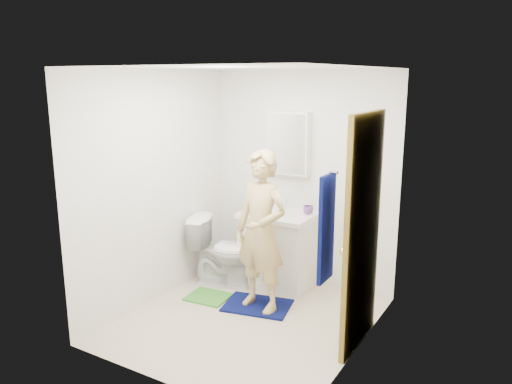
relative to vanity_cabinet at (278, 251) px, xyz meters
The scene contains 22 objects.
floor 1.01m from the vanity_cabinet, 80.69° to the right, with size 2.20×2.40×0.02m, color beige.
ceiling 2.21m from the vanity_cabinet, 80.69° to the right, with size 2.20×2.40×0.02m, color white.
wall_back 0.87m from the vanity_cabinet, 63.05° to the left, with size 2.20×0.02×2.40m, color silver.
wall_front 2.28m from the vanity_cabinet, 85.96° to the right, with size 2.20×0.02×2.40m, color silver.
wall_left 1.55m from the vanity_cabinet, 136.37° to the right, with size 0.02×2.40×2.40m, color silver.
wall_right 1.75m from the vanity_cabinet, 35.99° to the right, with size 0.02×2.40×2.40m, color silver.
vanity_cabinet is the anchor object (origin of this frame).
countertop 0.43m from the vanity_cabinet, ahead, with size 0.79×0.59×0.05m, color white.
sink_basin 0.44m from the vanity_cabinet, ahead, with size 0.40×0.40×0.03m, color white.
faucet 0.54m from the vanity_cabinet, 90.00° to the left, with size 0.03×0.03×0.12m, color silver.
medicine_cabinet 1.22m from the vanity_cabinet, 90.00° to the left, with size 0.50×0.12×0.70m, color white.
mirror_panel 1.21m from the vanity_cabinet, 90.00° to the left, with size 0.46×0.01×0.66m, color white.
door 1.57m from the vanity_cabinet, 32.20° to the right, with size 0.05×0.80×2.05m, color olive.
door_knob 1.69m from the vanity_cabinet, 42.72° to the right, with size 0.07×0.07×0.07m, color gold.
towel 2.08m from the vanity_cabinet, 51.53° to the right, with size 0.03×0.24×0.80m, color #070F4A.
towel_hook 2.30m from the vanity_cabinet, 50.60° to the right, with size 0.02×0.02×0.06m, color silver.
toilet 0.60m from the vanity_cabinet, 151.98° to the right, with size 0.44×0.77×0.79m, color white.
bath_mat 0.73m from the vanity_cabinet, 81.94° to the right, with size 0.67×0.48×0.02m, color #070F4A.
green_rug 0.93m from the vanity_cabinet, 124.27° to the right, with size 0.43×0.37×0.02m, color #439531.
soap_dispenser 0.61m from the vanity_cabinet, behind, with size 0.08×0.08×0.18m, color #B05263.
toothbrush_cup 0.59m from the vanity_cabinet, 23.54° to the left, with size 0.11×0.11×0.09m, color #764495.
man 0.79m from the vanity_cabinet, 77.04° to the right, with size 0.59×0.39×1.62m, color tan.
Camera 1 is at (2.35, -3.80, 2.32)m, focal length 35.00 mm.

